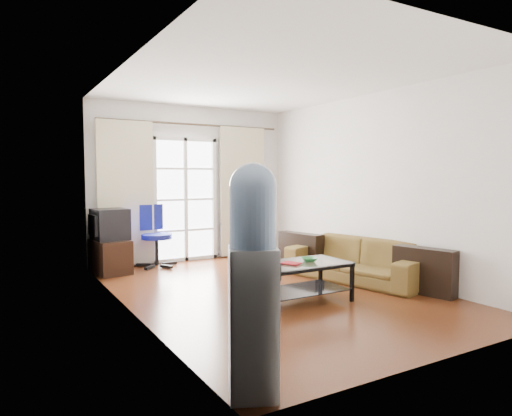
{
  "coord_description": "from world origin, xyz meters",
  "views": [
    {
      "loc": [
        -3.09,
        -4.94,
        1.48
      ],
      "look_at": [
        -0.0,
        0.35,
        1.05
      ],
      "focal_mm": 32.0,
      "sensor_mm": 36.0,
      "label": 1
    }
  ],
  "objects_px": {
    "sofa": "(355,260)",
    "water_cooler": "(253,276)",
    "tv_stand": "(110,257)",
    "task_chair": "(156,248)",
    "coffee_table": "(300,277)",
    "crt_tv": "(109,224)"
  },
  "relations": [
    {
      "from": "sofa",
      "to": "crt_tv",
      "type": "relative_size",
      "value": 3.8
    },
    {
      "from": "tv_stand",
      "to": "task_chair",
      "type": "bearing_deg",
      "value": 1.96
    },
    {
      "from": "task_chair",
      "to": "crt_tv",
      "type": "bearing_deg",
      "value": -178.6
    },
    {
      "from": "water_cooler",
      "to": "task_chair",
      "type": "bearing_deg",
      "value": 104.23
    },
    {
      "from": "sofa",
      "to": "task_chair",
      "type": "xyz_separation_m",
      "value": [
        -2.14,
        2.4,
        0.0
      ]
    },
    {
      "from": "crt_tv",
      "to": "task_chair",
      "type": "relative_size",
      "value": 0.56
    },
    {
      "from": "crt_tv",
      "to": "water_cooler",
      "type": "relative_size",
      "value": 0.36
    },
    {
      "from": "tv_stand",
      "to": "sofa",
      "type": "bearing_deg",
      "value": -46.0
    },
    {
      "from": "water_cooler",
      "to": "tv_stand",
      "type": "bearing_deg",
      "value": 113.57
    },
    {
      "from": "coffee_table",
      "to": "water_cooler",
      "type": "distance_m",
      "value": 2.42
    },
    {
      "from": "coffee_table",
      "to": "crt_tv",
      "type": "xyz_separation_m",
      "value": [
        -1.56,
        2.82,
        0.45
      ]
    },
    {
      "from": "sofa",
      "to": "task_chair",
      "type": "bearing_deg",
      "value": -151.68
    },
    {
      "from": "water_cooler",
      "to": "crt_tv",
      "type": "bearing_deg",
      "value": 113.57
    },
    {
      "from": "coffee_table",
      "to": "task_chair",
      "type": "distance_m",
      "value": 3.02
    },
    {
      "from": "sofa",
      "to": "water_cooler",
      "type": "relative_size",
      "value": 1.37
    },
    {
      "from": "tv_stand",
      "to": "coffee_table",
      "type": "bearing_deg",
      "value": -68.56
    },
    {
      "from": "task_chair",
      "to": "water_cooler",
      "type": "xyz_separation_m",
      "value": [
        -0.82,
        -4.63,
        0.52
      ]
    },
    {
      "from": "tv_stand",
      "to": "water_cooler",
      "type": "relative_size",
      "value": 0.44
    },
    {
      "from": "coffee_table",
      "to": "crt_tv",
      "type": "distance_m",
      "value": 3.26
    },
    {
      "from": "coffee_table",
      "to": "water_cooler",
      "type": "bearing_deg",
      "value": -133.27
    },
    {
      "from": "sofa",
      "to": "water_cooler",
      "type": "distance_m",
      "value": 3.74
    },
    {
      "from": "sofa",
      "to": "coffee_table",
      "type": "height_order",
      "value": "sofa"
    }
  ]
}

